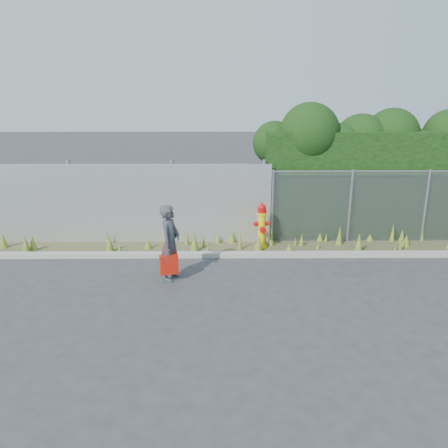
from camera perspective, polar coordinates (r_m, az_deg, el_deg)
ground at (r=9.56m, az=1.89°, el=-8.18°), size 80.00×80.00×0.00m
curb at (r=11.19m, az=1.52°, el=-4.02°), size 16.00×0.22×0.12m
weed_strip at (r=11.75m, az=1.48°, el=-2.58°), size 16.00×1.29×0.54m
corrugated_fence at (r=12.36m, az=-13.86°, el=2.56°), size 8.50×0.21×2.30m
chainlink_fence at (r=12.90m, az=20.60°, el=2.22°), size 6.50×0.07×2.05m
hedge at (r=13.72m, az=20.37°, el=7.41°), size 7.63×2.08×3.80m
fire_hydrant at (r=11.68m, az=4.93°, el=-0.32°), size 0.42×0.38×1.26m
woman at (r=9.71m, az=-7.05°, el=-2.43°), size 0.56×0.71×1.71m
red_tote_bag at (r=9.69m, az=-7.20°, el=-5.25°), size 0.40×0.15×0.52m
black_shoulder_bag at (r=9.91m, az=-6.98°, el=-1.39°), size 0.22×0.09×0.16m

